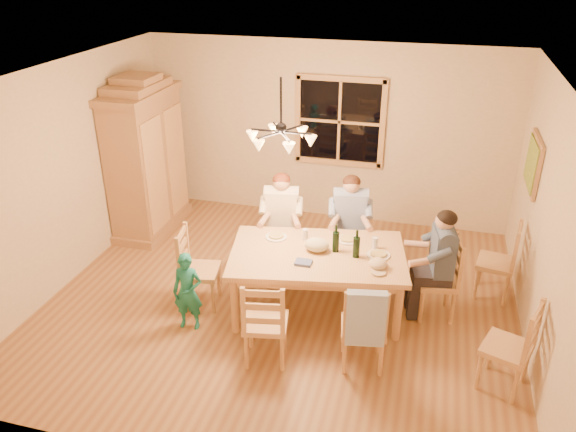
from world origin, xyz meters
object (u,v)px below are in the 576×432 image
(chair_end_left, at_px, (201,282))
(chair_near_right, at_px, (362,339))
(chair_far_left, at_px, (282,247))
(chair_far_right, at_px, (348,249))
(wine_bottle_b, at_px, (357,244))
(armoire, at_px, (147,162))
(chair_spare_back, at_px, (494,273))
(adult_woman, at_px, (282,210))
(dining_table, at_px, (317,260))
(child, at_px, (188,292))
(wine_bottle_a, at_px, (336,238))
(chandelier, at_px, (281,136))
(adult_slate_man, at_px, (441,251))
(adult_plaid_man, at_px, (350,212))
(chair_spare_front, at_px, (504,361))
(chair_near_left, at_px, (266,335))
(chair_end_right, at_px, (436,292))

(chair_end_left, bearing_deg, chair_near_right, 63.43)
(chair_far_left, height_order, chair_far_right, same)
(wine_bottle_b, bearing_deg, chair_far_right, 103.13)
(chair_near_right, bearing_deg, armoire, 136.58)
(chair_far_right, relative_size, chair_near_right, 1.00)
(wine_bottle_b, bearing_deg, chair_spare_back, 27.31)
(adult_woman, relative_size, chair_spare_back, 0.88)
(dining_table, distance_m, child, 1.49)
(chair_far_left, bearing_deg, armoire, -26.32)
(wine_bottle_a, bearing_deg, adult_woman, 138.86)
(chandelier, xyz_separation_m, adult_slate_man, (1.78, 0.20, -1.24))
(chandelier, bearing_deg, wine_bottle_b, -1.80)
(chair_far_left, distance_m, wine_bottle_b, 1.48)
(chair_far_right, bearing_deg, chandelier, 44.89)
(chair_far_right, relative_size, wine_bottle_a, 3.00)
(chair_spare_back, bearing_deg, adult_slate_man, 141.54)
(dining_table, bearing_deg, chair_spare_back, 22.69)
(adult_woman, bearing_deg, adult_slate_man, 153.43)
(adult_woman, relative_size, wine_bottle_a, 2.65)
(adult_slate_man, xyz_separation_m, child, (-2.65, -0.95, -0.38))
(chandelier, height_order, adult_plaid_man, chandelier)
(chair_end_left, height_order, chair_spare_back, same)
(chair_spare_front, bearing_deg, chair_near_right, 111.94)
(adult_woman, bearing_deg, chair_spare_front, 138.27)
(dining_table, height_order, chair_near_left, chair_near_left)
(chair_end_left, bearing_deg, armoire, -148.77)
(chair_near_right, bearing_deg, chair_far_right, 93.37)
(chair_end_right, xyz_separation_m, adult_plaid_man, (-1.14, 0.73, 0.54))
(chair_near_left, bearing_deg, chair_end_right, 26.57)
(chandelier, xyz_separation_m, armoire, (-2.42, 1.40, -1.02))
(chair_near_right, distance_m, wine_bottle_a, 1.20)
(adult_woman, distance_m, adult_slate_man, 2.08)
(adult_plaid_man, bearing_deg, chair_far_right, 180.00)
(chair_far_right, height_order, chair_end_left, same)
(wine_bottle_b, bearing_deg, child, -157.38)
(chair_near_right, xyz_separation_m, adult_slate_man, (0.69, 1.07, 0.54))
(adult_woman, xyz_separation_m, wine_bottle_b, (1.08, -0.80, 0.08))
(chandelier, height_order, armoire, chandelier)
(armoire, bearing_deg, adult_slate_man, -15.90)
(wine_bottle_a, bearing_deg, chair_near_right, -62.94)
(chandelier, height_order, dining_table, chandelier)
(chair_near_right, relative_size, wine_bottle_a, 3.00)
(adult_slate_man, height_order, wine_bottle_b, adult_slate_man)
(adult_slate_man, bearing_deg, chair_spare_front, -157.73)
(adult_woman, relative_size, chair_spare_front, 0.88)
(chair_far_left, height_order, adult_plaid_man, adult_plaid_man)
(adult_woman, bearing_deg, chair_end_left, 46.74)
(adult_plaid_man, relative_size, wine_bottle_b, 2.65)
(armoire, distance_m, child, 2.71)
(chandelier, height_order, wine_bottle_b, chandelier)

